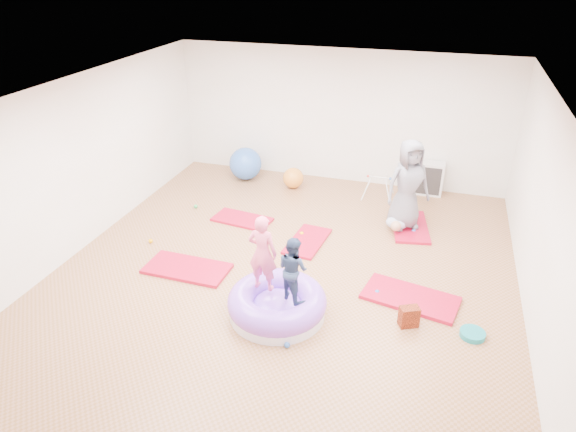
% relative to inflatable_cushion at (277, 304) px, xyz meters
% --- Properties ---
extents(room, '(7.01, 8.01, 2.81)m').
position_rel_inflatable_cushion_xyz_m(room, '(-0.22, 0.92, 1.23)').
color(room, '#9E6E51').
rests_on(room, ground).
extents(gym_mat_front_left, '(1.34, 0.69, 0.06)m').
position_rel_inflatable_cushion_xyz_m(gym_mat_front_left, '(-1.71, 0.63, -0.14)').
color(gym_mat_front_left, '#A20726').
rests_on(gym_mat_front_left, ground).
extents(gym_mat_mid_left, '(1.14, 0.67, 0.04)m').
position_rel_inflatable_cushion_xyz_m(gym_mat_mid_left, '(-1.50, 2.45, -0.15)').
color(gym_mat_mid_left, '#A20726').
rests_on(gym_mat_mid_left, ground).
extents(gym_mat_center_back, '(0.65, 1.13, 0.05)m').
position_rel_inflatable_cushion_xyz_m(gym_mat_center_back, '(-0.11, 2.02, -0.15)').
color(gym_mat_center_back, '#A20726').
rests_on(gym_mat_center_back, ground).
extents(gym_mat_right, '(1.45, 0.92, 0.06)m').
position_rel_inflatable_cushion_xyz_m(gym_mat_right, '(1.74, 0.88, -0.14)').
color(gym_mat_right, '#A20726').
rests_on(gym_mat_right, ground).
extents(gym_mat_rear_right, '(0.82, 1.31, 0.05)m').
position_rel_inflatable_cushion_xyz_m(gym_mat_rear_right, '(1.54, 3.08, -0.14)').
color(gym_mat_rear_right, '#A20726').
rests_on(gym_mat_rear_right, ground).
extents(inflatable_cushion, '(1.37, 1.37, 0.43)m').
position_rel_inflatable_cushion_xyz_m(inflatable_cushion, '(0.00, 0.00, 0.00)').
color(inflatable_cushion, white).
rests_on(inflatable_cushion, ground).
extents(child_pink, '(0.42, 0.29, 1.12)m').
position_rel_inflatable_cushion_xyz_m(child_pink, '(-0.22, 0.08, 0.79)').
color(child_pink, '#F55E87').
rests_on(child_pink, inflatable_cushion).
extents(child_navy, '(0.56, 0.53, 0.92)m').
position_rel_inflatable_cushion_xyz_m(child_navy, '(0.23, -0.03, 0.69)').
color(child_navy, navy).
rests_on(child_navy, inflatable_cushion).
extents(adult_caregiver, '(0.95, 0.85, 1.63)m').
position_rel_inflatable_cushion_xyz_m(adult_caregiver, '(1.42, 3.04, 0.70)').
color(adult_caregiver, slate).
rests_on(adult_caregiver, gym_mat_rear_right).
extents(infant, '(0.40, 0.40, 0.23)m').
position_rel_inflatable_cushion_xyz_m(infant, '(1.31, 2.85, 0.00)').
color(infant, '#ABB8D8').
rests_on(infant, gym_mat_rear_right).
extents(ball_pit_balls, '(4.40, 3.60, 0.08)m').
position_rel_inflatable_cushion_xyz_m(ball_pit_balls, '(-0.39, 1.54, -0.13)').
color(ball_pit_balls, '#F3A900').
rests_on(ball_pit_balls, ground).
extents(exercise_ball_blue, '(0.71, 0.71, 0.71)m').
position_rel_inflatable_cushion_xyz_m(exercise_ball_blue, '(-2.15, 4.33, 0.18)').
color(exercise_ball_blue, blue).
rests_on(exercise_ball_blue, ground).
extents(exercise_ball_orange, '(0.44, 0.44, 0.44)m').
position_rel_inflatable_cushion_xyz_m(exercise_ball_orange, '(-1.01, 4.18, 0.05)').
color(exercise_ball_orange, orange).
rests_on(exercise_ball_orange, ground).
extents(infant_play_gym, '(0.60, 0.57, 0.46)m').
position_rel_inflatable_cushion_xyz_m(infant_play_gym, '(0.78, 4.20, 0.14)').
color(infant_play_gym, silver).
rests_on(infant_play_gym, ground).
extents(cube_shelf, '(0.68, 0.34, 0.68)m').
position_rel_inflatable_cushion_xyz_m(cube_shelf, '(1.69, 4.71, 0.17)').
color(cube_shelf, silver).
rests_on(cube_shelf, ground).
extents(balance_disc, '(0.33, 0.33, 0.07)m').
position_rel_inflatable_cushion_xyz_m(balance_disc, '(2.59, 0.31, -0.13)').
color(balance_disc, '#147B85').
rests_on(balance_disc, ground).
extents(backpack, '(0.30, 0.25, 0.29)m').
position_rel_inflatable_cushion_xyz_m(backpack, '(1.77, 0.28, -0.02)').
color(backpack, '#B93513').
rests_on(backpack, ground).
extents(yellow_toy, '(0.22, 0.22, 0.03)m').
position_rel_inflatable_cushion_xyz_m(yellow_toy, '(-1.73, 0.43, -0.15)').
color(yellow_toy, '#F3A900').
rests_on(yellow_toy, ground).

